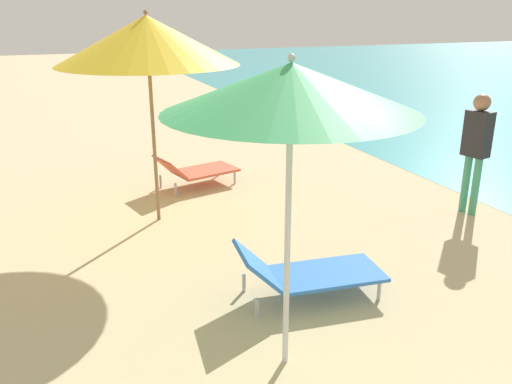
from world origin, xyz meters
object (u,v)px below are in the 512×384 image
umbrella_second (291,89)px  umbrella_farthest (147,40)px  lounger_second_shoreside (306,272)px  person_walking_mid (477,142)px  lounger_farthest_shoreside (195,170)px

umbrella_second → umbrella_farthest: (-0.33, 3.68, 0.16)m
lounger_second_shoreside → person_walking_mid: 3.71m
lounger_farthest_shoreside → person_walking_mid: person_walking_mid is taller
lounger_second_shoreside → umbrella_farthest: bearing=116.7°
umbrella_farthest → person_walking_mid: 4.85m
umbrella_farthest → lounger_farthest_shoreside: 2.73m
umbrella_second → lounger_farthest_shoreside: bearing=83.1°
lounger_second_shoreside → lounger_farthest_shoreside: (-0.08, 4.03, 0.01)m
lounger_farthest_shoreside → person_walking_mid: bearing=-52.0°
lounger_farthest_shoreside → umbrella_second: bearing=-110.5°
lounger_second_shoreside → lounger_farthest_shoreside: lounger_second_shoreside is taller
lounger_farthest_shoreside → person_walking_mid: size_ratio=0.83×
lounger_second_shoreside → lounger_farthest_shoreside: 4.03m
lounger_farthest_shoreside → lounger_second_shoreside: bearing=-102.4°
umbrella_second → person_walking_mid: size_ratio=1.46×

